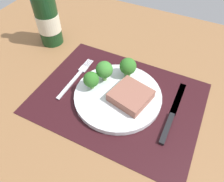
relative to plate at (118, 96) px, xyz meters
The scene contains 10 objects.
ground_plane 2.60cm from the plate, ahead, with size 140.00×110.00×3.00cm, color brown.
placemat 0.95cm from the plate, ahead, with size 47.52×35.48×0.30cm, color black.
plate is the anchor object (origin of this frame).
steak 4.46cm from the plate, ahead, with size 9.91×9.68×2.64cm, color #8C5647.
broccoli_back_left 9.01cm from the plate, behind, with size 4.60×4.60×5.61cm.
broccoli_near_fork 9.43cm from the plate, 94.90° to the left, with size 5.11×5.11×6.19cm.
broccoli_center 8.52cm from the plate, 150.69° to the left, with size 5.07×5.07×6.66cm.
fork 15.44cm from the plate, behind, with size 2.40×19.20×0.50cm.
knife 15.99cm from the plate, ahead, with size 1.80×23.00×0.80cm.
wine_bottle 37.72cm from the plate, 157.30° to the left, with size 8.10×8.10×26.05cm.
Camera 1 is at (16.08, -36.30, 48.64)cm, focal length 34.19 mm.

